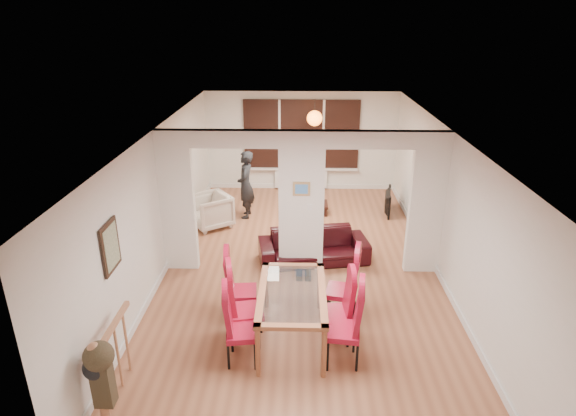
{
  "coord_description": "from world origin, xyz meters",
  "views": [
    {
      "loc": [
        -0.03,
        -7.92,
        4.37
      ],
      "look_at": [
        -0.25,
        0.6,
        0.96
      ],
      "focal_mm": 30.0,
      "sensor_mm": 36.0,
      "label": 1
    }
  ],
  "objects_px": {
    "dining_chair_ra": "(342,325)",
    "person": "(246,185)",
    "dining_chair_lc": "(242,287)",
    "dining_chair_rb": "(336,308)",
    "bowl": "(305,200)",
    "dining_chair_rc": "(342,286)",
    "armchair": "(210,211)",
    "bottle": "(300,196)",
    "sofa": "(314,247)",
    "television": "(385,201)",
    "dining_chair_lb": "(246,306)",
    "coffee_table": "(305,208)",
    "dining_table": "(292,315)",
    "dining_chair_la": "(242,327)"
  },
  "relations": [
    {
      "from": "dining_chair_lc",
      "to": "dining_chair_rc",
      "type": "relative_size",
      "value": 0.97
    },
    {
      "from": "bowl",
      "to": "dining_table",
      "type": "bearing_deg",
      "value": -92.57
    },
    {
      "from": "dining_table",
      "to": "bottle",
      "type": "distance_m",
      "value": 4.94
    },
    {
      "from": "dining_chair_lb",
      "to": "sofa",
      "type": "xyz_separation_m",
      "value": [
        1.01,
        2.47,
        -0.28
      ]
    },
    {
      "from": "dining_chair_rc",
      "to": "sofa",
      "type": "distance_m",
      "value": 1.93
    },
    {
      "from": "dining_chair_la",
      "to": "television",
      "type": "bearing_deg",
      "value": 55.15
    },
    {
      "from": "bottle",
      "to": "bowl",
      "type": "height_order",
      "value": "bottle"
    },
    {
      "from": "dining_chair_lb",
      "to": "armchair",
      "type": "height_order",
      "value": "dining_chair_lb"
    },
    {
      "from": "armchair",
      "to": "coffee_table",
      "type": "relative_size",
      "value": 0.77
    },
    {
      "from": "person",
      "to": "bottle",
      "type": "height_order",
      "value": "person"
    },
    {
      "from": "dining_chair_rb",
      "to": "dining_chair_la",
      "type": "bearing_deg",
      "value": -163.52
    },
    {
      "from": "sofa",
      "to": "bowl",
      "type": "height_order",
      "value": "sofa"
    },
    {
      "from": "armchair",
      "to": "coffee_table",
      "type": "xyz_separation_m",
      "value": [
        2.1,
        0.85,
        -0.25
      ]
    },
    {
      "from": "dining_chair_lb",
      "to": "armchair",
      "type": "relative_size",
      "value": 1.41
    },
    {
      "from": "television",
      "to": "bottle",
      "type": "relative_size",
      "value": 3.46
    },
    {
      "from": "dining_chair_la",
      "to": "coffee_table",
      "type": "bearing_deg",
      "value": 72.95
    },
    {
      "from": "dining_table",
      "to": "dining_chair_ra",
      "type": "relative_size",
      "value": 1.45
    },
    {
      "from": "dining_table",
      "to": "coffee_table",
      "type": "bearing_deg",
      "value": 87.34
    },
    {
      "from": "dining_chair_lb",
      "to": "dining_chair_rb",
      "type": "height_order",
      "value": "dining_chair_lb"
    },
    {
      "from": "dining_chair_lc",
      "to": "television",
      "type": "relative_size",
      "value": 1.14
    },
    {
      "from": "dining_chair_lb",
      "to": "bowl",
      "type": "bearing_deg",
      "value": 68.17
    },
    {
      "from": "dining_chair_lc",
      "to": "bottle",
      "type": "height_order",
      "value": "dining_chair_lc"
    },
    {
      "from": "dining_chair_rc",
      "to": "dining_chair_lc",
      "type": "bearing_deg",
      "value": -166.4
    },
    {
      "from": "dining_chair_lb",
      "to": "person",
      "type": "relative_size",
      "value": 0.74
    },
    {
      "from": "armchair",
      "to": "television",
      "type": "height_order",
      "value": "armchair"
    },
    {
      "from": "dining_chair_lb",
      "to": "bowl",
      "type": "xyz_separation_m",
      "value": [
        0.87,
        5.0,
        -0.3
      ]
    },
    {
      "from": "dining_chair_rb",
      "to": "bowl",
      "type": "distance_m",
      "value": 4.96
    },
    {
      "from": "armchair",
      "to": "coffee_table",
      "type": "distance_m",
      "value": 2.28
    },
    {
      "from": "coffee_table",
      "to": "dining_table",
      "type": "bearing_deg",
      "value": -92.66
    },
    {
      "from": "bottle",
      "to": "bowl",
      "type": "distance_m",
      "value": 0.17
    },
    {
      "from": "television",
      "to": "bottle",
      "type": "height_order",
      "value": "television"
    },
    {
      "from": "dining_chair_ra",
      "to": "person",
      "type": "relative_size",
      "value": 0.74
    },
    {
      "from": "sofa",
      "to": "dining_chair_lc",
      "type": "bearing_deg",
      "value": -130.3
    },
    {
      "from": "armchair",
      "to": "bottle",
      "type": "distance_m",
      "value": 2.2
    },
    {
      "from": "dining_chair_lc",
      "to": "bottle",
      "type": "xyz_separation_m",
      "value": [
        0.87,
        4.46,
        -0.16
      ]
    },
    {
      "from": "dining_chair_ra",
      "to": "television",
      "type": "bearing_deg",
      "value": 82.23
    },
    {
      "from": "bowl",
      "to": "person",
      "type": "bearing_deg",
      "value": -164.99
    },
    {
      "from": "sofa",
      "to": "television",
      "type": "bearing_deg",
      "value": 45.31
    },
    {
      "from": "armchair",
      "to": "television",
      "type": "xyz_separation_m",
      "value": [
        4.0,
        0.94,
        -0.1
      ]
    },
    {
      "from": "dining_chair_ra",
      "to": "person",
      "type": "height_order",
      "value": "person"
    },
    {
      "from": "person",
      "to": "dining_chair_ra",
      "type": "bearing_deg",
      "value": 20.24
    },
    {
      "from": "dining_chair_lc",
      "to": "dining_chair_rb",
      "type": "height_order",
      "value": "dining_chair_lc"
    },
    {
      "from": "dining_chair_lb",
      "to": "coffee_table",
      "type": "height_order",
      "value": "dining_chair_lb"
    },
    {
      "from": "dining_chair_ra",
      "to": "person",
      "type": "xyz_separation_m",
      "value": [
        -1.82,
        5.05,
        0.2
      ]
    },
    {
      "from": "dining_chair_rc",
      "to": "bowl",
      "type": "height_order",
      "value": "dining_chair_rc"
    },
    {
      "from": "dining_chair_rb",
      "to": "bottle",
      "type": "bearing_deg",
      "value": 91.13
    },
    {
      "from": "dining_chair_lb",
      "to": "dining_chair_lc",
      "type": "relative_size",
      "value": 1.05
    },
    {
      "from": "dining_chair_ra",
      "to": "dining_chair_rc",
      "type": "xyz_separation_m",
      "value": [
        0.07,
        1.01,
        -0.02
      ]
    },
    {
      "from": "dining_chair_rc",
      "to": "coffee_table",
      "type": "bearing_deg",
      "value": 108.93
    },
    {
      "from": "armchair",
      "to": "bowl",
      "type": "distance_m",
      "value": 2.31
    }
  ]
}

